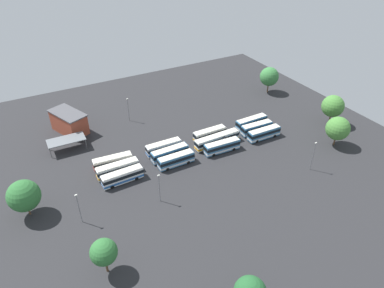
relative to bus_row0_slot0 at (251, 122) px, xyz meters
name	(u,v)px	position (x,y,z in m)	size (l,w,h in m)	color
ground_plane	(194,151)	(23.21, 3.20, -1.80)	(123.42, 123.42, 0.00)	#28282B
bus_row0_slot0	(251,122)	(0.00, 0.00, 0.00)	(11.10, 2.75, 3.39)	teal
bus_row0_slot1	(257,128)	(0.70, 3.70, 0.00)	(10.57, 2.95, 3.39)	teal
bus_row0_slot2	(264,133)	(0.65, 7.37, 0.00)	(10.91, 2.71, 3.39)	teal
bus_row1_slot0	(210,134)	(15.54, -0.40, 0.00)	(10.56, 2.63, 3.39)	silver
bus_row1_slot1	(217,140)	(15.27, 3.44, 0.00)	(14.55, 2.85, 3.39)	silver
bus_row1_slot2	(222,146)	(15.93, 7.21, 0.00)	(11.05, 3.06, 3.39)	teal
bus_row2_slot0	(164,147)	(31.03, -0.60, 0.00)	(10.56, 2.65, 3.39)	silver
bus_row2_slot1	(170,153)	(30.77, 2.94, 0.00)	(11.03, 2.75, 3.39)	teal
bus_row2_slot2	(176,160)	(30.64, 6.65, 0.00)	(10.42, 2.60, 3.39)	teal
bus_row3_slot0	(113,162)	(46.23, -0.96, 0.00)	(10.79, 3.43, 3.39)	silver
bus_row3_slot1	(118,169)	(46.10, 2.70, 0.00)	(11.38, 2.63, 3.39)	silver
bus_row3_slot2	(122,176)	(46.07, 6.45, 0.00)	(10.97, 2.83, 3.39)	silver
depot_building	(69,122)	(52.24, -25.65, 1.62)	(10.72, 14.14, 6.79)	#99422D
maintenance_shelter	(66,140)	(55.33, -15.70, 1.47)	(10.79, 5.30, 3.45)	slate
lamp_post_near_entrance	(159,187)	(40.53, 17.76, 2.68)	(0.56, 0.28, 8.12)	slate
lamp_post_by_building	(313,155)	(-0.63, 26.03, 3.05)	(0.56, 0.28, 8.86)	slate
lamp_post_far_corner	(128,109)	(33.38, -23.00, 2.73)	(0.56, 0.28, 8.23)	slate
lamp_post_mid_lot	(79,207)	(59.02, 15.52, 2.74)	(0.56, 0.28, 8.24)	slate
tree_north_edge	(338,128)	(-15.64, 20.51, 4.01)	(7.01, 7.01, 9.32)	brown
tree_south_edge	(104,252)	(57.95, 31.02, 3.82)	(5.31, 5.31, 8.29)	brown
tree_northwest	(269,77)	(-21.47, -18.28, 4.63)	(7.11, 7.11, 9.99)	brown
tree_northeast	(24,196)	(69.11, 7.20, 3.95)	(7.40, 7.40, 9.45)	brown
tree_east_edge	(333,106)	(-23.87, 10.73, 4.80)	(7.12, 7.12, 10.17)	brown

